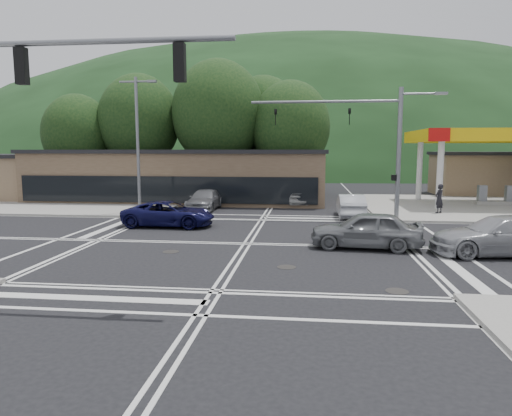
# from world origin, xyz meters

# --- Properties ---
(ground) EXTENTS (120.00, 120.00, 0.00)m
(ground) POSITION_xyz_m (0.00, 0.00, 0.00)
(ground) COLOR black
(ground) RESTS_ON ground
(sidewalk_ne) EXTENTS (16.00, 16.00, 0.15)m
(sidewalk_ne) POSITION_xyz_m (15.00, 15.00, 0.07)
(sidewalk_ne) COLOR gray
(sidewalk_ne) RESTS_ON ground
(sidewalk_nw) EXTENTS (16.00, 16.00, 0.15)m
(sidewalk_nw) POSITION_xyz_m (-15.00, 15.00, 0.07)
(sidewalk_nw) COLOR gray
(sidewalk_nw) RESTS_ON ground
(gas_station_canopy) EXTENTS (12.32, 8.34, 5.75)m
(gas_station_canopy) POSITION_xyz_m (16.99, 15.99, 5.04)
(gas_station_canopy) COLOR silver
(gas_station_canopy) RESTS_ON ground
(convenience_store) EXTENTS (10.00, 6.00, 3.80)m
(convenience_store) POSITION_xyz_m (20.00, 25.00, 1.90)
(convenience_store) COLOR #846B4F
(convenience_store) RESTS_ON ground
(commercial_row) EXTENTS (24.00, 8.00, 4.00)m
(commercial_row) POSITION_xyz_m (-8.00, 17.00, 2.00)
(commercial_row) COLOR brown
(commercial_row) RESTS_ON ground
(commercial_nw) EXTENTS (8.00, 7.00, 3.60)m
(commercial_nw) POSITION_xyz_m (-24.00, 17.00, 1.80)
(commercial_nw) COLOR #846B4F
(commercial_nw) RESTS_ON ground
(hill_north) EXTENTS (252.00, 126.00, 140.00)m
(hill_north) POSITION_xyz_m (0.00, 90.00, 0.00)
(hill_north) COLOR black
(hill_north) RESTS_ON ground
(tree_n_a) EXTENTS (8.00, 8.00, 11.75)m
(tree_n_a) POSITION_xyz_m (-14.00, 24.00, 7.14)
(tree_n_a) COLOR #382619
(tree_n_a) RESTS_ON ground
(tree_n_b) EXTENTS (9.00, 9.00, 12.98)m
(tree_n_b) POSITION_xyz_m (-6.00, 24.00, 7.79)
(tree_n_b) COLOR #382619
(tree_n_b) RESTS_ON ground
(tree_n_c) EXTENTS (7.60, 7.60, 10.87)m
(tree_n_c) POSITION_xyz_m (1.00, 24.00, 6.49)
(tree_n_c) COLOR #382619
(tree_n_c) RESTS_ON ground
(tree_n_d) EXTENTS (6.80, 6.80, 9.76)m
(tree_n_d) POSITION_xyz_m (-20.00, 23.00, 5.84)
(tree_n_d) COLOR #382619
(tree_n_d) RESTS_ON ground
(tree_n_e) EXTENTS (8.40, 8.40, 11.98)m
(tree_n_e) POSITION_xyz_m (-2.00, 28.00, 7.14)
(tree_n_e) COLOR #382619
(tree_n_e) RESTS_ON ground
(streetlight_nw) EXTENTS (2.50, 0.25, 9.00)m
(streetlight_nw) POSITION_xyz_m (-8.44, 9.00, 5.05)
(streetlight_nw) COLOR slate
(streetlight_nw) RESTS_ON ground
(signal_mast_ne) EXTENTS (11.65, 0.30, 8.00)m
(signal_mast_ne) POSITION_xyz_m (6.95, 8.20, 5.07)
(signal_mast_ne) COLOR slate
(signal_mast_ne) RESTS_ON ground
(car_blue_west) EXTENTS (5.14, 2.43, 1.42)m
(car_blue_west) POSITION_xyz_m (-5.02, 4.30, 0.71)
(car_blue_west) COLOR #0D0D3B
(car_blue_west) RESTS_ON ground
(car_grey_center) EXTENTS (4.96, 2.38, 1.63)m
(car_grey_center) POSITION_xyz_m (5.30, -0.30, 0.82)
(car_grey_center) COLOR slate
(car_grey_center) RESTS_ON ground
(car_silver_east) EXTENTS (5.72, 2.69, 1.61)m
(car_silver_east) POSITION_xyz_m (10.61, -1.05, 0.81)
(car_silver_east) COLOR #9A9BA0
(car_silver_east) RESTS_ON ground
(car_queue_a) EXTENTS (1.58, 4.53, 1.49)m
(car_queue_a) POSITION_xyz_m (5.49, 9.00, 0.75)
(car_queue_a) COLOR silver
(car_queue_a) RESTS_ON ground
(car_queue_b) EXTENTS (2.62, 4.85, 1.57)m
(car_queue_b) POSITION_xyz_m (1.85, 15.08, 0.78)
(car_queue_b) COLOR beige
(car_queue_b) RESTS_ON ground
(car_northbound) EXTENTS (2.13, 4.94, 1.42)m
(car_northbound) POSITION_xyz_m (-4.64, 11.67, 0.71)
(car_northbound) COLOR slate
(car_northbound) RESTS_ON ground
(pedestrian) EXTENTS (0.82, 0.81, 1.91)m
(pedestrian) POSITION_xyz_m (11.35, 10.56, 1.11)
(pedestrian) COLOR black
(pedestrian) RESTS_ON sidewalk_ne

